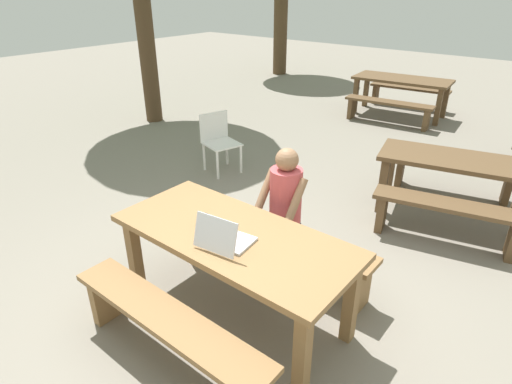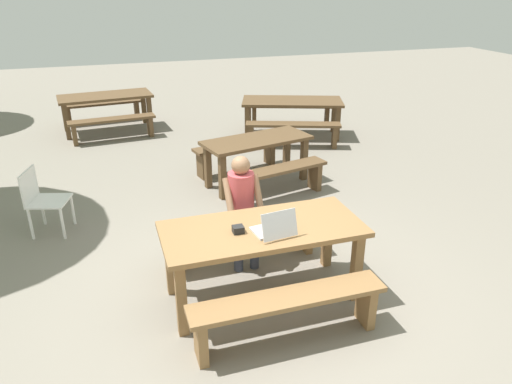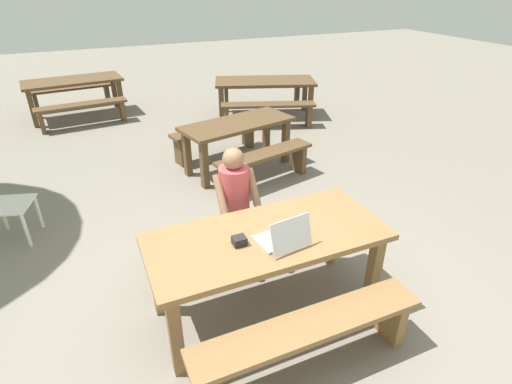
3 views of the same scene
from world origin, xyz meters
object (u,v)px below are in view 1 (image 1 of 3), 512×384
(person_seated, at_px, (283,206))
(picnic_table_distant, at_px, (455,169))
(laptop, at_px, (224,238))
(picnic_table_rear, at_px, (402,84))
(plastic_chair, at_px, (219,141))
(small_pouch, at_px, (206,220))
(picnic_table_front, at_px, (234,245))

(person_seated, xyz_separation_m, picnic_table_distant, (0.84, 2.11, -0.13))
(laptop, distance_m, picnic_table_rear, 6.67)
(person_seated, xyz_separation_m, plastic_chair, (-2.12, 1.43, -0.28))
(person_seated, xyz_separation_m, picnic_table_rear, (-1.22, 5.73, -0.09))
(person_seated, height_order, plastic_chair, person_seated)
(small_pouch, bearing_deg, person_seated, 70.70)
(person_seated, bearing_deg, picnic_table_front, -89.11)
(picnic_table_front, distance_m, plastic_chair, 2.98)
(picnic_table_front, relative_size, picnic_table_distant, 1.10)
(laptop, bearing_deg, picnic_table_rear, -86.15)
(laptop, xyz_separation_m, picnic_table_distant, (0.78, 2.92, -0.24))
(picnic_table_distant, bearing_deg, laptop, -118.00)
(picnic_table_distant, bearing_deg, picnic_table_front, -119.95)
(laptop, bearing_deg, picnic_table_distant, -112.10)
(small_pouch, height_order, plastic_chair, small_pouch)
(plastic_chair, height_order, picnic_table_rear, plastic_chair)
(small_pouch, bearing_deg, picnic_table_distant, 68.84)
(small_pouch, bearing_deg, picnic_table_rear, 98.67)
(picnic_table_distant, bearing_deg, picnic_table_rear, 106.51)
(laptop, xyz_separation_m, plastic_chair, (-2.18, 2.24, -0.39))
(picnic_table_front, distance_m, person_seated, 0.65)
(small_pouch, bearing_deg, laptop, -23.00)
(picnic_table_front, bearing_deg, person_seated, 90.89)
(picnic_table_front, distance_m, small_pouch, 0.29)
(small_pouch, height_order, picnic_table_rear, small_pouch)
(laptop, relative_size, picnic_table_distant, 0.22)
(plastic_chair, height_order, picnic_table_distant, plastic_chair)
(small_pouch, distance_m, person_seated, 0.73)
(picnic_table_rear, xyz_separation_m, picnic_table_distant, (2.06, -3.61, -0.04))
(plastic_chair, distance_m, picnic_table_distant, 3.04)
(plastic_chair, distance_m, picnic_table_rear, 4.39)
(plastic_chair, bearing_deg, picnic_table_distant, -60.64)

